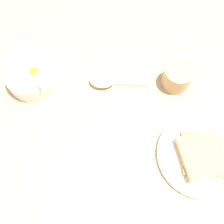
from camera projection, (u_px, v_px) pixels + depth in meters
The scene contains 6 objects.
ground_plane at pixel (109, 130), 0.69m from camera, with size 3.00×3.00×0.00m, color tan.
egg_bowl at pixel (33, 74), 0.73m from camera, with size 0.16×0.15×0.08m.
toast_plate at pixel (200, 155), 0.66m from camera, with size 0.22×0.22×0.02m.
toast_sandwich at pixel (203, 155), 0.64m from camera, with size 0.13×0.13×0.03m.
soup_spoon at pixel (107, 80), 0.74m from camera, with size 0.08×0.17×0.03m.
drinking_cup at pixel (177, 77), 0.72m from camera, with size 0.08×0.08×0.06m.
Camera 1 is at (0.23, -0.05, 0.65)m, focal length 42.00 mm.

